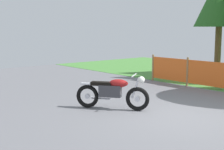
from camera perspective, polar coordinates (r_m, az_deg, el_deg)
ground at (r=8.09m, az=12.43°, el=-7.12°), size 24.00×24.00×0.02m
motorcycle_lead at (r=8.51m, az=0.09°, el=-3.00°), size 1.66×1.23×0.93m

